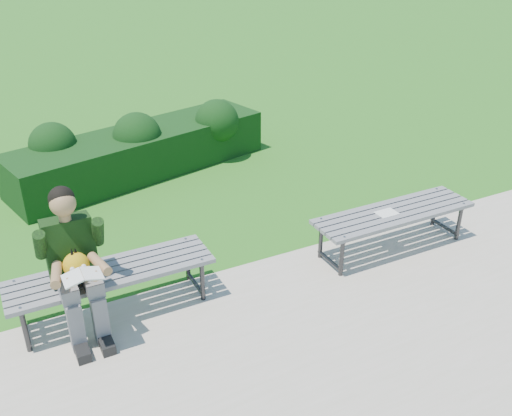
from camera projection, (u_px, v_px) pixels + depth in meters
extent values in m
plane|color=#377B1A|center=(246.00, 266.00, 5.93)|extent=(80.00, 80.00, 0.00)
cube|color=#BAB49E|center=(343.00, 372.00, 4.54)|extent=(30.00, 3.50, 0.02)
cube|color=#16360E|center=(141.00, 152.00, 7.92)|extent=(3.77, 1.77, 0.60)
sphere|color=#16360E|center=(53.00, 146.00, 7.41)|extent=(0.74, 0.74, 0.61)
sphere|color=#16360E|center=(137.00, 137.00, 7.71)|extent=(0.80, 0.80, 0.66)
sphere|color=#16360E|center=(217.00, 121.00, 8.27)|extent=(0.77, 0.77, 0.64)
cube|color=slate|center=(117.00, 284.00, 4.86)|extent=(1.80, 0.08, 0.04)
cube|color=slate|center=(114.00, 278.00, 4.94)|extent=(1.80, 0.08, 0.04)
cube|color=slate|center=(111.00, 272.00, 5.02)|extent=(1.80, 0.09, 0.04)
cube|color=slate|center=(108.00, 266.00, 5.10)|extent=(1.80, 0.09, 0.04)
cube|color=slate|center=(105.00, 261.00, 5.18)|extent=(1.80, 0.09, 0.04)
cylinder|color=#2D2D30|center=(25.00, 331.00, 4.66)|extent=(0.04, 0.04, 0.41)
cylinder|color=#2D2D30|center=(20.00, 306.00, 4.96)|extent=(0.04, 0.04, 0.41)
cylinder|color=#2D2D30|center=(18.00, 300.00, 4.72)|extent=(0.04, 0.42, 0.04)
cylinder|color=#2D2D30|center=(26.00, 332.00, 4.88)|extent=(0.04, 0.42, 0.04)
cylinder|color=gray|center=(20.00, 308.00, 4.53)|extent=(0.02, 0.02, 0.01)
cylinder|color=gray|center=(14.00, 281.00, 4.86)|extent=(0.02, 0.02, 0.01)
cylinder|color=#2D2D30|center=(202.00, 281.00, 5.29)|extent=(0.04, 0.04, 0.41)
cylinder|color=#2D2D30|center=(188.00, 261.00, 5.59)|extent=(0.04, 0.04, 0.41)
cylinder|color=#2D2D30|center=(194.00, 255.00, 5.35)|extent=(0.04, 0.42, 0.04)
cylinder|color=#2D2D30|center=(196.00, 284.00, 5.51)|extent=(0.04, 0.42, 0.04)
cylinder|color=gray|center=(202.00, 259.00, 5.16)|extent=(0.02, 0.02, 0.01)
cylinder|color=gray|center=(186.00, 239.00, 5.49)|extent=(0.02, 0.02, 0.01)
cube|color=slate|center=(407.00, 221.00, 5.84)|extent=(1.80, 0.08, 0.04)
cube|color=slate|center=(400.00, 217.00, 5.93)|extent=(1.80, 0.08, 0.04)
cube|color=slate|center=(394.00, 213.00, 6.01)|extent=(1.80, 0.08, 0.04)
cube|color=slate|center=(388.00, 209.00, 6.09)|extent=(1.80, 0.08, 0.04)
cube|color=slate|center=(382.00, 205.00, 6.17)|extent=(1.80, 0.08, 0.04)
cylinder|color=#2D2D30|center=(342.00, 258.00, 5.65)|extent=(0.04, 0.04, 0.41)
cylinder|color=#2D2D30|center=(321.00, 240.00, 5.95)|extent=(0.04, 0.04, 0.41)
cylinder|color=#2D2D30|center=(332.00, 233.00, 5.71)|extent=(0.04, 0.42, 0.04)
cylinder|color=#2D2D30|center=(330.00, 261.00, 5.86)|extent=(0.04, 0.42, 0.04)
cylinder|color=gray|center=(344.00, 237.00, 5.52)|extent=(0.02, 0.02, 0.01)
cylinder|color=gray|center=(321.00, 219.00, 5.85)|extent=(0.02, 0.02, 0.01)
cylinder|color=#2D2D30|center=(459.00, 223.00, 6.28)|extent=(0.04, 0.04, 0.41)
cylinder|color=#2D2D30|center=(435.00, 209.00, 6.58)|extent=(0.04, 0.04, 0.41)
cylinder|color=#2D2D30|center=(449.00, 201.00, 6.34)|extent=(0.04, 0.42, 0.04)
cylinder|color=#2D2D30|center=(445.00, 227.00, 6.49)|extent=(0.04, 0.42, 0.04)
cylinder|color=gray|center=(464.00, 204.00, 6.15)|extent=(0.02, 0.02, 0.01)
cylinder|color=gray|center=(437.00, 189.00, 6.48)|extent=(0.02, 0.02, 0.01)
cube|color=gray|center=(67.00, 286.00, 4.69)|extent=(0.14, 0.42, 0.13)
cube|color=gray|center=(91.00, 279.00, 4.77)|extent=(0.14, 0.42, 0.13)
cube|color=gray|center=(76.00, 326.00, 4.68)|extent=(0.12, 0.13, 0.45)
cube|color=gray|center=(100.00, 319.00, 4.76)|extent=(0.12, 0.13, 0.45)
cube|color=black|center=(82.00, 350.00, 4.69)|extent=(0.11, 0.26, 0.09)
cube|color=black|center=(106.00, 343.00, 4.77)|extent=(0.11, 0.26, 0.09)
cube|color=black|center=(70.00, 249.00, 4.79)|extent=(0.40, 0.30, 0.59)
cylinder|color=#A2764D|center=(65.00, 217.00, 4.63)|extent=(0.10, 0.10, 0.08)
sphere|color=#A2764D|center=(63.00, 204.00, 4.55)|extent=(0.21, 0.21, 0.21)
sphere|color=black|center=(61.00, 199.00, 4.56)|extent=(0.21, 0.21, 0.21)
cylinder|color=black|center=(40.00, 245.00, 4.55)|extent=(0.10, 0.21, 0.30)
cylinder|color=black|center=(98.00, 232.00, 4.73)|extent=(0.10, 0.21, 0.30)
cylinder|color=#A2764D|center=(56.00, 275.00, 4.47)|extent=(0.14, 0.31, 0.08)
cylinder|color=#A2764D|center=(100.00, 264.00, 4.61)|extent=(0.14, 0.31, 0.08)
sphere|color=#A2764D|center=(69.00, 283.00, 4.38)|extent=(0.09, 0.09, 0.09)
sphere|color=#A2764D|center=(96.00, 276.00, 4.46)|extent=(0.09, 0.09, 0.09)
sphere|color=yellow|center=(76.00, 265.00, 4.63)|extent=(0.21, 0.21, 0.21)
cone|color=orange|center=(79.00, 273.00, 4.54)|extent=(0.06, 0.06, 0.06)
cone|color=black|center=(72.00, 251.00, 4.57)|extent=(0.03, 0.04, 0.07)
cone|color=black|center=(75.00, 250.00, 4.60)|extent=(0.03, 0.03, 0.06)
sphere|color=white|center=(72.00, 269.00, 4.52)|extent=(0.04, 0.04, 0.04)
sphere|color=white|center=(84.00, 266.00, 4.56)|extent=(0.04, 0.04, 0.04)
cube|color=white|center=(72.00, 278.00, 4.35)|extent=(0.15, 0.20, 0.05)
cube|color=white|center=(92.00, 273.00, 4.41)|extent=(0.15, 0.20, 0.05)
cube|color=white|center=(387.00, 213.00, 5.96)|extent=(0.22, 0.16, 0.01)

